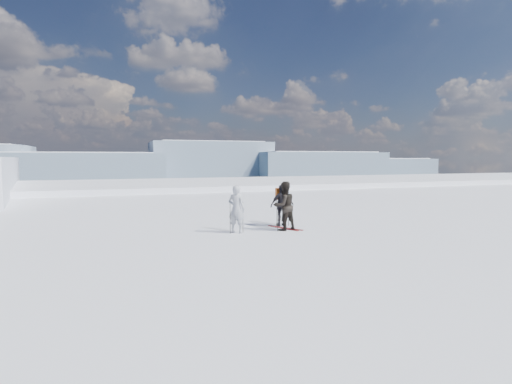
{
  "coord_description": "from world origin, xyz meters",
  "views": [
    {
      "loc": [
        -7.4,
        -10.97,
        2.92
      ],
      "look_at": [
        -2.53,
        3.0,
        1.67
      ],
      "focal_mm": 28.0,
      "sensor_mm": 36.0,
      "label": 1
    }
  ],
  "objects_px": {
    "skier_grey": "(236,209)",
    "skier_pack": "(282,205)",
    "skier_dark": "(284,206)",
    "skis_loose": "(284,228)"
  },
  "relations": [
    {
      "from": "skier_grey",
      "to": "skier_pack",
      "type": "distance_m",
      "value": 2.45
    },
    {
      "from": "skier_dark",
      "to": "skier_pack",
      "type": "bearing_deg",
      "value": -118.95
    },
    {
      "from": "skier_grey",
      "to": "skis_loose",
      "type": "xyz_separation_m",
      "value": [
        2.17,
        0.29,
        -0.93
      ]
    },
    {
      "from": "skier_dark",
      "to": "skis_loose",
      "type": "bearing_deg",
      "value": -125.64
    },
    {
      "from": "skier_pack",
      "to": "skis_loose",
      "type": "distance_m",
      "value": 1.06
    },
    {
      "from": "skier_pack",
      "to": "skier_dark",
      "type": "bearing_deg",
      "value": 72.33
    },
    {
      "from": "skier_pack",
      "to": "skis_loose",
      "type": "bearing_deg",
      "value": 77.5
    },
    {
      "from": "skier_pack",
      "to": "skis_loose",
      "type": "height_order",
      "value": "skier_pack"
    },
    {
      "from": "skier_grey",
      "to": "skier_pack",
      "type": "relative_size",
      "value": 1.05
    },
    {
      "from": "skis_loose",
      "to": "skier_dark",
      "type": "bearing_deg",
      "value": -115.2
    }
  ]
}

